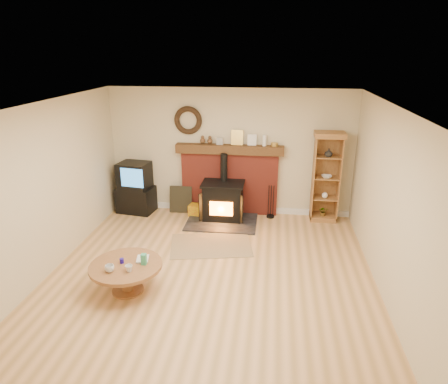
# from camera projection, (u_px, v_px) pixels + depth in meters

# --- Properties ---
(ground) EXTENTS (5.50, 5.50, 0.00)m
(ground) POSITION_uv_depth(u_px,v_px,m) (209.00, 279.00, 6.09)
(ground) COLOR #AE8148
(ground) RESTS_ON ground
(room_shell) EXTENTS (5.02, 5.52, 2.61)m
(room_shell) POSITION_uv_depth(u_px,v_px,m) (208.00, 170.00, 5.60)
(room_shell) COLOR beige
(room_shell) RESTS_ON ground
(chimney_breast) EXTENTS (2.20, 0.22, 1.78)m
(chimney_breast) POSITION_uv_depth(u_px,v_px,m) (230.00, 177.00, 8.31)
(chimney_breast) COLOR #9B3327
(chimney_breast) RESTS_ON ground
(wood_stove) EXTENTS (1.40, 1.00, 1.34)m
(wood_stove) POSITION_uv_depth(u_px,v_px,m) (223.00, 202.00, 8.09)
(wood_stove) COLOR black
(wood_stove) RESTS_ON ground
(area_rug) EXTENTS (1.58, 1.23, 0.01)m
(area_rug) POSITION_uv_depth(u_px,v_px,m) (211.00, 245.00, 7.13)
(area_rug) COLOR brown
(area_rug) RESTS_ON ground
(tv_unit) EXTENTS (0.81, 0.62, 1.08)m
(tv_unit) POSITION_uv_depth(u_px,v_px,m) (135.00, 189.00, 8.45)
(tv_unit) COLOR black
(tv_unit) RESTS_ON ground
(curio_cabinet) EXTENTS (0.58, 0.42, 1.81)m
(curio_cabinet) POSITION_uv_depth(u_px,v_px,m) (326.00, 177.00, 7.93)
(curio_cabinet) COLOR brown
(curio_cabinet) RESTS_ON ground
(firelog_box) EXTENTS (0.41, 0.29, 0.24)m
(firelog_box) POSITION_uv_depth(u_px,v_px,m) (198.00, 210.00, 8.36)
(firelog_box) COLOR #DAEE0D
(firelog_box) RESTS_ON ground
(leaning_painting) EXTENTS (0.48, 0.13, 0.57)m
(leaning_painting) POSITION_uv_depth(u_px,v_px,m) (181.00, 199.00, 8.49)
(leaning_painting) COLOR black
(leaning_painting) RESTS_ON ground
(fire_tools) EXTENTS (0.16, 0.16, 0.70)m
(fire_tools) POSITION_uv_depth(u_px,v_px,m) (270.00, 211.00, 8.27)
(fire_tools) COLOR black
(fire_tools) RESTS_ON ground
(coffee_table) EXTENTS (1.03, 1.03, 0.60)m
(coffee_table) POSITION_uv_depth(u_px,v_px,m) (126.00, 270.00, 5.67)
(coffee_table) COLOR brown
(coffee_table) RESTS_ON ground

